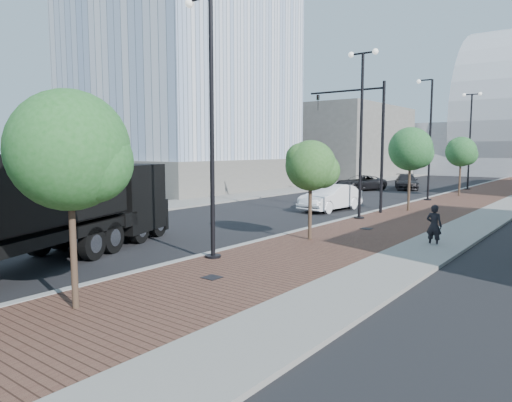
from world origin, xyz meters
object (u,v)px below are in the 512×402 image
Objects in this scene: dark_car_mid at (360,183)px; pedestrian at (434,226)px; white_sedan at (331,198)px; dump_truck at (72,213)px.

dark_car_mid is 3.03× the size of pedestrian.
white_sedan reaches higher than dark_car_mid.
pedestrian is at bearing 22.95° from dump_truck.
white_sedan is 0.97× the size of dark_car_mid.
pedestrian reaches higher than dark_car_mid.
dump_truck reaches higher than white_sedan.
pedestrian is at bearing -35.78° from white_sedan.
dump_truck is 2.64× the size of dark_car_mid.
dump_truck reaches higher than dark_car_mid.
white_sedan is 11.67m from pedestrian.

